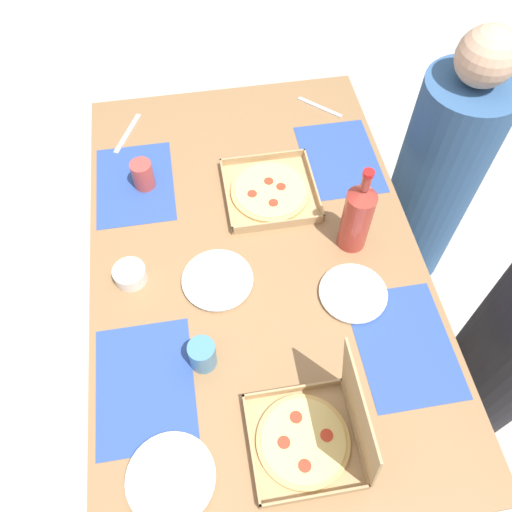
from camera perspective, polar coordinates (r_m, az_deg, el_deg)
The scene contains 19 objects.
ground_plane at distance 2.27m, azimuth 0.00°, elevation -10.18°, with size 6.00×6.00×0.00m, color beige.
dining_table at distance 1.70m, azimuth 0.00°, elevation -1.74°, with size 1.61×1.02×0.73m.
placemat_near_left at distance 1.85m, azimuth -13.06°, elevation 7.71°, with size 0.36×0.26×0.00m, color #2D4C9E.
placemat_near_right at distance 1.47m, azimuth -12.01°, elevation -13.64°, with size 0.36×0.26×0.00m, color #2D4C9E.
placemat_far_left at distance 1.91m, azimuth 9.10°, elevation 10.47°, with size 0.36×0.26×0.00m, color #2D4C9E.
placemat_far_right at distance 1.54m, azimuth 15.86°, elevation -9.27°, with size 0.36×0.26×0.00m, color #2D4C9E.
pizza_box_corner_left at distance 1.77m, azimuth 1.56°, elevation 7.08°, with size 0.30×0.30×0.04m.
pizza_box_corner_right at distance 1.36m, azimuth 6.44°, elevation -18.88°, with size 0.27×0.27×0.30m.
plate_far_right at distance 1.57m, azimuth 10.53°, elevation -4.06°, with size 0.20×0.20×0.02m.
plate_far_left at distance 1.57m, azimuth -4.21°, elevation -2.66°, with size 0.21×0.21×0.02m.
plate_middle at distance 1.38m, azimuth -9.27°, elevation -22.80°, with size 0.22×0.22×0.02m.
soda_bottle at distance 1.58m, azimuth 11.00°, elevation 4.32°, with size 0.09×0.09×0.32m.
cup_red at distance 1.43m, azimuth -5.87°, elevation -10.66°, with size 0.07×0.07×0.09m, color teal.
cup_clear_right at distance 1.80m, azimuth -12.25°, elevation 8.65°, with size 0.07×0.07×0.10m, color #BF4742.
condiment_bowl at distance 1.61m, azimuth -13.58°, elevation -1.96°, with size 0.10×0.10×0.05m, color white.
fork_by_near_left at distance 2.09m, azimuth 6.98°, elevation 15.83°, with size 0.19×0.02×0.01m, color #B7B7BC.
knife_by_near_right at distance 2.03m, azimuth -13.84°, elevation 12.88°, with size 0.21×0.02×0.01m, color #B7B7BC.
diner_left_seat at distance 2.19m, azimuth 18.88°, elevation 7.81°, with size 0.32×0.32×1.19m.
diner_right_seat at distance 1.89m, azimuth 26.04°, elevation -9.45°, with size 0.32×0.32×1.14m.
Camera 1 is at (0.88, -0.15, 2.08)m, focal length 36.66 mm.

